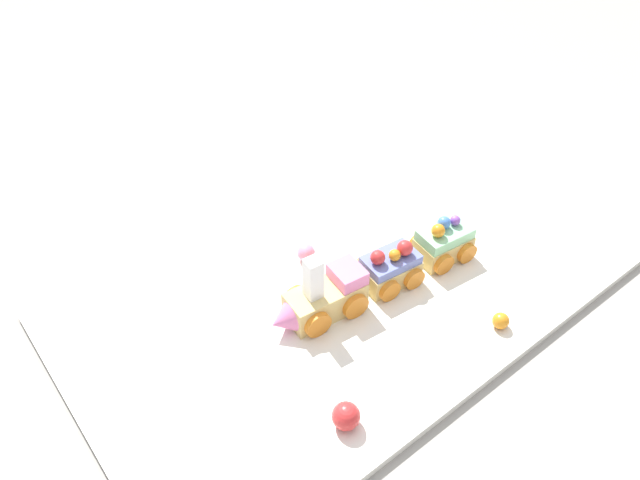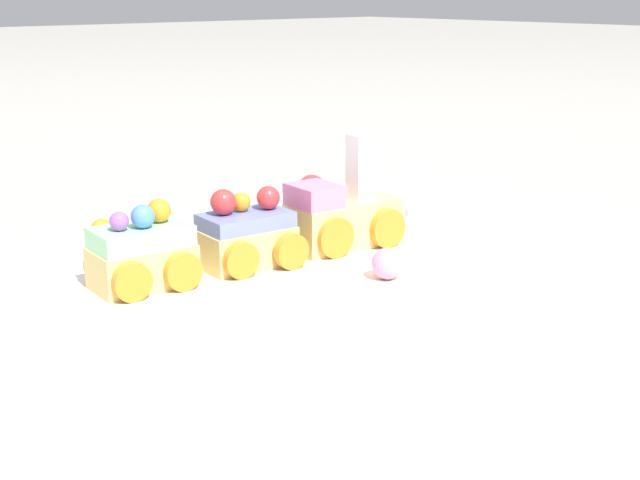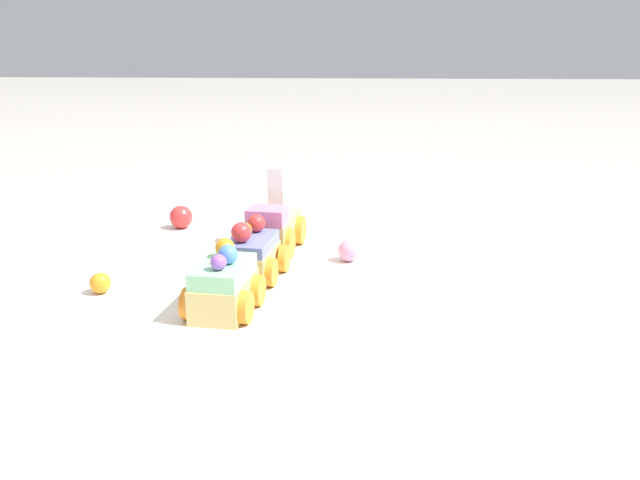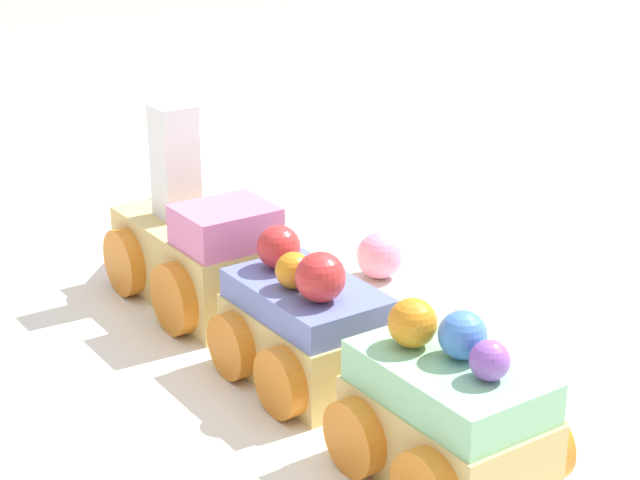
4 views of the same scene
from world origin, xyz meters
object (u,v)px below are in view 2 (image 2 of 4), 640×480
Objects in this scene: cake_car_blueberry at (246,237)px; gumball_pink at (387,264)px; cake_car_mint at (142,256)px; gumball_red at (312,189)px; gumball_orange at (102,231)px; cake_train_locomotive at (351,216)px.

gumball_pink is at bearing -52.91° from cake_car_blueberry.
cake_car_mint is 0.19m from gumball_pink.
cake_car_blueberry is 0.22m from gumball_red.
cake_car_blueberry and cake_car_mint have the same top height.
gumball_orange is at bearing 80.44° from cake_car_mint.
cake_train_locomotive reaches higher than gumball_red.
gumball_pink is 0.27m from gumball_orange.
cake_car_mint is at bearing -179.74° from cake_car_blueberry.
cake_train_locomotive is 5.19× the size of gumball_pink.
gumball_orange is at bearing 116.61° from cake_car_blueberry.
cake_car_mint is at bearing -105.34° from gumball_orange.
cake_train_locomotive reaches higher than gumball_orange.
cake_train_locomotive is 1.65× the size of cake_car_blueberry.
cake_car_mint reaches higher than gumball_red.
gumball_orange is (-0.05, 0.14, -0.01)m from cake_car_blueberry.
cake_car_blueberry is 2.54× the size of gumball_red.
gumball_pink is at bearing -111.12° from cake_train_locomotive.
gumball_red is (0.27, 0.12, -0.01)m from cake_car_mint.
gumball_pink is (0.06, -0.10, -0.01)m from cake_car_blueberry.
cake_car_blueberry is at bearing 0.26° from cake_car_mint.
cake_car_blueberry is (-0.11, 0.01, -0.00)m from cake_train_locomotive.
cake_car_blueberry is at bearing 179.83° from cake_train_locomotive.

